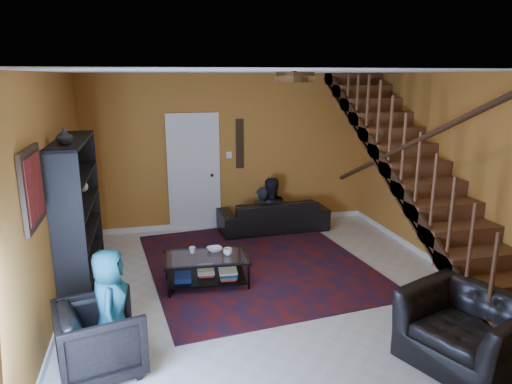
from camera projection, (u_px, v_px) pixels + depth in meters
floor at (272, 288)px, 6.09m from camera, size 5.50×5.50×0.00m
room at (165, 257)px, 7.02m from camera, size 5.50×5.50×5.50m
staircase at (422, 178)px, 6.23m from camera, size 0.95×5.02×3.18m
bookshelf at (80, 219)px, 5.86m from camera, size 0.35×1.80×2.00m
door at (194, 174)px, 8.24m from camera, size 0.82×0.05×2.05m
framed_picture at (32, 188)px, 4.22m from camera, size 0.04×0.74×0.74m
wall_hanging at (240, 144)px, 8.31m from camera, size 0.14×0.03×0.90m
ceiling_fixture at (295, 77)px, 4.66m from camera, size 0.40×0.40×0.10m
rug at (257, 263)px, 6.88m from camera, size 3.43×3.82×0.02m
sofa at (273, 215)px, 8.34m from camera, size 1.99×0.83×0.57m
armchair_left at (100, 338)px, 4.31m from camera, size 0.92×0.90×0.70m
armchair_right at (466, 330)px, 4.44m from camera, size 1.29×1.36×0.71m
person_adult_a at (262, 220)px, 8.36m from camera, size 0.46×0.31×1.26m
person_adult_b at (270, 215)px, 8.38m from camera, size 0.73×0.59×1.42m
person_child at (111, 305)px, 4.46m from camera, size 0.39×0.58×1.16m
coffee_table at (206, 269)px, 6.13m from camera, size 1.14×0.73×0.42m
cup_a at (228, 252)px, 6.11m from camera, size 0.16×0.16×0.09m
cup_b at (192, 250)px, 6.17m from camera, size 0.11×0.11×0.09m
bowl at (215, 249)px, 6.25m from camera, size 0.24×0.24×0.05m
vase at (64, 136)px, 5.11m from camera, size 0.18×0.18×0.19m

